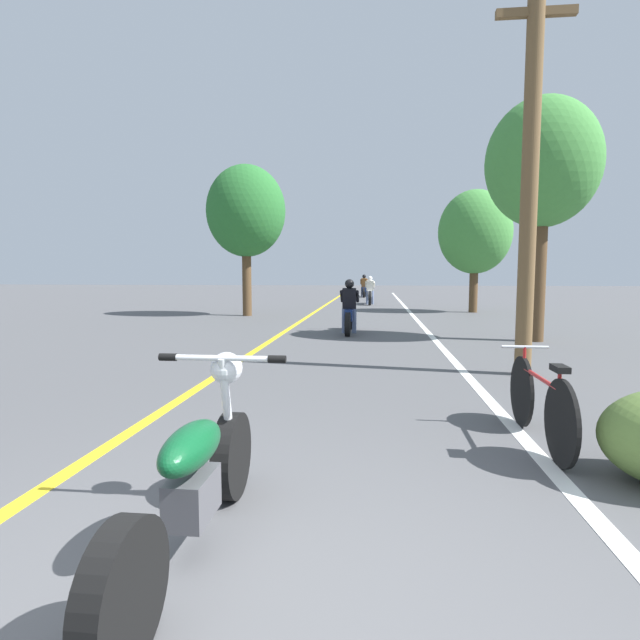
{
  "coord_description": "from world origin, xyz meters",
  "views": [
    {
      "loc": [
        0.6,
        -1.84,
        1.51
      ],
      "look_at": [
        -0.1,
        4.6,
        0.9
      ],
      "focal_mm": 28.0,
      "sensor_mm": 36.0,
      "label": 1
    }
  ],
  "objects_px": {
    "roadside_tree_right_near": "(543,165)",
    "motorcycle_rider_far": "(364,288)",
    "motorcycle_rider_lead": "(349,312)",
    "utility_pole": "(530,172)",
    "motorcycle_rider_mid": "(370,294)",
    "roadside_tree_right_far": "(475,232)",
    "motorcycle_foreground": "(196,477)",
    "roadside_tree_left": "(246,212)",
    "bicycle_parked": "(540,402)"
  },
  "relations": [
    {
      "from": "motorcycle_foreground",
      "to": "motorcycle_rider_lead",
      "type": "height_order",
      "value": "motorcycle_rider_lead"
    },
    {
      "from": "roadside_tree_left",
      "to": "motorcycle_foreground",
      "type": "distance_m",
      "value": 15.56
    },
    {
      "from": "roadside_tree_right_near",
      "to": "motorcycle_rider_far",
      "type": "bearing_deg",
      "value": 101.81
    },
    {
      "from": "roadside_tree_left",
      "to": "motorcycle_rider_far",
      "type": "relative_size",
      "value": 2.62
    },
    {
      "from": "utility_pole",
      "to": "roadside_tree_left",
      "type": "distance_m",
      "value": 11.78
    },
    {
      "from": "roadside_tree_right_near",
      "to": "motorcycle_rider_far",
      "type": "height_order",
      "value": "roadside_tree_right_near"
    },
    {
      "from": "roadside_tree_right_near",
      "to": "roadside_tree_right_far",
      "type": "distance_m",
      "value": 8.33
    },
    {
      "from": "motorcycle_rider_lead",
      "to": "motorcycle_rider_far",
      "type": "relative_size",
      "value": 1.01
    },
    {
      "from": "roadside_tree_right_near",
      "to": "motorcycle_foreground",
      "type": "height_order",
      "value": "roadside_tree_right_near"
    },
    {
      "from": "roadside_tree_right_far",
      "to": "motorcycle_rider_mid",
      "type": "relative_size",
      "value": 2.11
    },
    {
      "from": "roadside_tree_right_near",
      "to": "motorcycle_rider_mid",
      "type": "bearing_deg",
      "value": 106.43
    },
    {
      "from": "roadside_tree_right_far",
      "to": "bicycle_parked",
      "type": "distance_m",
      "value": 15.66
    },
    {
      "from": "roadside_tree_right_near",
      "to": "motorcycle_rider_mid",
      "type": "xyz_separation_m",
      "value": [
        -3.8,
        12.88,
        -3.31
      ]
    },
    {
      "from": "roadside_tree_right_far",
      "to": "roadside_tree_left",
      "type": "height_order",
      "value": "roadside_tree_left"
    },
    {
      "from": "utility_pole",
      "to": "roadside_tree_right_near",
      "type": "distance_m",
      "value": 4.16
    },
    {
      "from": "motorcycle_rider_lead",
      "to": "bicycle_parked",
      "type": "xyz_separation_m",
      "value": [
        2.09,
        -8.1,
        -0.14
      ]
    },
    {
      "from": "utility_pole",
      "to": "motorcycle_rider_lead",
      "type": "bearing_deg",
      "value": 119.75
    },
    {
      "from": "motorcycle_rider_mid",
      "to": "bicycle_parked",
      "type": "distance_m",
      "value": 19.91
    },
    {
      "from": "roadside_tree_left",
      "to": "motorcycle_rider_mid",
      "type": "bearing_deg",
      "value": 58.74
    },
    {
      "from": "bicycle_parked",
      "to": "motorcycle_rider_mid",
      "type": "bearing_deg",
      "value": 94.83
    },
    {
      "from": "roadside_tree_left",
      "to": "utility_pole",
      "type": "bearing_deg",
      "value": -55.24
    },
    {
      "from": "roadside_tree_left",
      "to": "motorcycle_rider_mid",
      "type": "relative_size",
      "value": 2.38
    },
    {
      "from": "motorcycle_foreground",
      "to": "motorcycle_rider_mid",
      "type": "relative_size",
      "value": 0.92
    },
    {
      "from": "roadside_tree_right_far",
      "to": "motorcycle_rider_mid",
      "type": "distance_m",
      "value": 6.6
    },
    {
      "from": "roadside_tree_right_far",
      "to": "motorcycle_rider_mid",
      "type": "xyz_separation_m",
      "value": [
        -4.01,
        4.59,
        -2.54
      ]
    },
    {
      "from": "motorcycle_foreground",
      "to": "motorcycle_rider_mid",
      "type": "height_order",
      "value": "motorcycle_rider_mid"
    },
    {
      "from": "motorcycle_foreground",
      "to": "motorcycle_rider_lead",
      "type": "distance_m",
      "value": 10.11
    },
    {
      "from": "motorcycle_rider_lead",
      "to": "motorcycle_rider_far",
      "type": "xyz_separation_m",
      "value": [
        -0.03,
        19.14,
        0.02
      ]
    },
    {
      "from": "motorcycle_foreground",
      "to": "motorcycle_rider_far",
      "type": "relative_size",
      "value": 1.01
    },
    {
      "from": "motorcycle_rider_mid",
      "to": "bicycle_parked",
      "type": "height_order",
      "value": "motorcycle_rider_mid"
    },
    {
      "from": "roadside_tree_left",
      "to": "motorcycle_rider_lead",
      "type": "bearing_deg",
      "value": -50.53
    },
    {
      "from": "motorcycle_rider_far",
      "to": "roadside_tree_right_near",
      "type": "bearing_deg",
      "value": -78.19
    },
    {
      "from": "roadside_tree_left",
      "to": "motorcycle_foreground",
      "type": "relative_size",
      "value": 2.59
    },
    {
      "from": "roadside_tree_left",
      "to": "motorcycle_rider_far",
      "type": "xyz_separation_m",
      "value": [
        3.83,
        14.45,
        -3.1
      ]
    },
    {
      "from": "roadside_tree_right_near",
      "to": "motorcycle_foreground",
      "type": "distance_m",
      "value": 10.6
    },
    {
      "from": "roadside_tree_right_near",
      "to": "bicycle_parked",
      "type": "distance_m",
      "value": 8.06
    },
    {
      "from": "utility_pole",
      "to": "motorcycle_rider_far",
      "type": "bearing_deg",
      "value": 96.8
    },
    {
      "from": "utility_pole",
      "to": "motorcycle_rider_mid",
      "type": "height_order",
      "value": "utility_pole"
    },
    {
      "from": "roadside_tree_left",
      "to": "motorcycle_rider_mid",
      "type": "xyz_separation_m",
      "value": [
        4.28,
        7.04,
        -3.12
      ]
    },
    {
      "from": "roadside_tree_right_far",
      "to": "motorcycle_rider_far",
      "type": "bearing_deg",
      "value": 110.37
    },
    {
      "from": "roadside_tree_right_near",
      "to": "bicycle_parked",
      "type": "relative_size",
      "value": 3.01
    },
    {
      "from": "motorcycle_foreground",
      "to": "roadside_tree_left",
      "type": "bearing_deg",
      "value": 103.51
    },
    {
      "from": "utility_pole",
      "to": "motorcycle_rider_mid",
      "type": "relative_size",
      "value": 2.6
    },
    {
      "from": "motorcycle_rider_lead",
      "to": "utility_pole",
      "type": "bearing_deg",
      "value": -60.25
    },
    {
      "from": "motorcycle_foreground",
      "to": "motorcycle_rider_far",
      "type": "xyz_separation_m",
      "value": [
        0.28,
        29.24,
        0.12
      ]
    },
    {
      "from": "utility_pole",
      "to": "bicycle_parked",
      "type": "bearing_deg",
      "value": -103.49
    },
    {
      "from": "motorcycle_rider_lead",
      "to": "motorcycle_rider_mid",
      "type": "distance_m",
      "value": 11.74
    },
    {
      "from": "motorcycle_rider_mid",
      "to": "motorcycle_foreground",
      "type": "bearing_deg",
      "value": -91.89
    },
    {
      "from": "utility_pole",
      "to": "roadside_tree_right_near",
      "type": "xyz_separation_m",
      "value": [
        1.37,
        3.83,
        0.88
      ]
    },
    {
      "from": "motorcycle_rider_far",
      "to": "bicycle_parked",
      "type": "bearing_deg",
      "value": -85.55
    }
  ]
}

